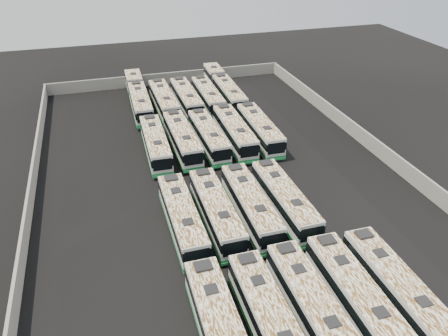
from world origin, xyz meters
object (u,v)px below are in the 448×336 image
bus_midback_center (209,136)px  bus_back_far_left (138,96)px  bus_midback_left (182,139)px  bus_midback_far_left (156,144)px  bus_midfront_center (251,205)px  bus_midfront_right (284,200)px  bus_back_center (186,99)px  bus_midfront_far_left (182,218)px  bus_midback_far_right (260,130)px  bus_front_center (312,308)px  bus_back_left (164,101)px  bus_back_far_right (224,88)px  bus_back_right (208,97)px  bus_front_far_right (397,290)px  bus_front_left (270,321)px  bus_midback_right (234,132)px  bus_front_right (357,299)px  bus_midfront_left (216,211)px  bus_front_far_left (221,333)px

bus_midback_center → bus_back_far_left: 19.76m
bus_midback_left → bus_midback_far_left: bearing=-176.4°
bus_midfront_center → bus_midback_center: (-0.02, 17.42, -0.03)m
bus_midfront_right → bus_back_center: bearing=96.3°
bus_midfront_right → bus_midfront_far_left: bearing=179.3°
bus_midfront_far_left → bus_midback_far_right: 22.95m
bus_front_center → bus_midfront_far_left: (-7.48, 14.53, -0.01)m
bus_back_left → bus_back_far_right: (11.39, 3.48, -0.06)m
bus_front_center → bus_back_far_right: bearing=81.3°
bus_back_right → bus_midfront_center: bearing=-96.1°
bus_back_left → bus_back_far_right: 11.91m
bus_back_left → bus_front_far_right: bearing=-77.0°
bus_front_far_right → bus_midfront_far_left: 21.14m
bus_back_right → bus_back_far_right: size_ratio=0.64×
bus_midfront_far_left → bus_back_far_left: 35.75m
bus_front_left → bus_back_left: 46.85m
bus_front_far_right → bus_back_far_right: 50.34m
bus_back_center → bus_midback_right: bearing=-75.9°
bus_front_right → bus_midback_far_left: bearing=110.1°
bus_midfront_far_left → bus_midfront_center: size_ratio=0.99×
bus_front_center → bus_midback_center: 32.01m
bus_midfront_right → bus_midback_far_left: size_ratio=1.01×
bus_midfront_left → bus_midfront_center: (3.82, -0.03, 0.00)m
bus_front_far_left → bus_back_center: (7.67, 46.87, 0.01)m
bus_back_right → bus_midback_center: bearing=-103.9°
bus_front_far_left → bus_back_far_left: (0.08, 50.50, -0.02)m
bus_front_right → bus_back_far_left: (-11.40, 50.51, -0.03)m
bus_front_right → bus_midback_far_right: bus_front_right is taller
bus_front_left → bus_midfront_far_left: 15.26m
bus_front_left → bus_midfront_right: size_ratio=0.99×
bus_midfront_right → bus_back_center: size_ratio=0.98×
bus_midfront_center → bus_midback_far_right: bus_midback_far_right is taller
bus_back_center → bus_midback_far_left: bearing=-117.5°
bus_midback_far_right → bus_back_far_left: 23.82m
bus_front_left → bus_midfront_center: bearing=75.9°
bus_front_right → bus_midfront_right: 14.72m
bus_midfront_far_left → bus_front_right: bearing=-52.8°
bus_front_right → bus_midback_far_left: bus_front_right is taller
bus_front_right → bus_back_center: bus_back_center is taller
bus_midfront_right → bus_back_far_left: bus_back_far_left is taller
bus_midback_right → bus_midfront_left: bearing=-112.8°
bus_midfront_far_left → bus_midback_left: bus_midback_left is taller
bus_back_left → bus_front_center: bearing=-86.1°
bus_back_left → bus_midfront_far_left: bearing=-97.3°
bus_front_center → bus_midback_right: 32.33m
bus_midfront_far_left → bus_midback_left: (3.74, 17.60, 0.04)m
bus_front_far_left → bus_front_far_right: bus_front_far_left is taller
bus_front_right → bus_back_far_left: bearing=103.3°
bus_front_center → bus_back_far_left: (-7.54, 50.28, 0.01)m
bus_midfront_center → bus_back_far_right: 36.29m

